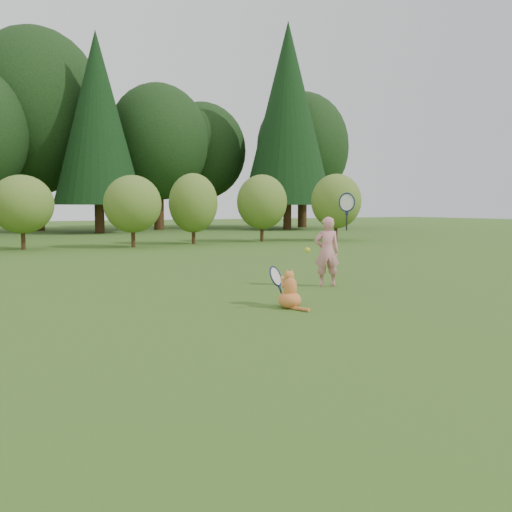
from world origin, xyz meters
TOP-DOWN VIEW (x-y plane):
  - ground at (0.00, 0.00)m, footprint 100.00×100.00m
  - shrub_row at (0.00, 13.00)m, footprint 28.00×3.00m
  - woodland_backdrop at (0.00, 23.00)m, footprint 48.00×10.00m
  - child at (2.16, 1.76)m, footprint 0.71×0.47m
  - cat at (0.42, 0.22)m, footprint 0.45×0.82m
  - tennis_ball at (0.53, -0.07)m, footprint 0.07×0.07m

SIDE VIEW (x-z plane):
  - ground at x=0.00m, z-range 0.00..0.00m
  - cat at x=0.42m, z-range -0.08..0.65m
  - child at x=2.16m, z-range -0.28..1.59m
  - tennis_ball at x=0.53m, z-range 0.80..0.87m
  - shrub_row at x=0.00m, z-range 0.00..2.80m
  - woodland_backdrop at x=0.00m, z-range 0.00..15.00m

